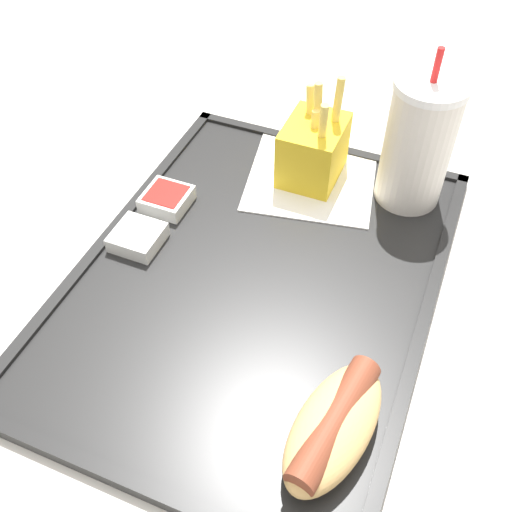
% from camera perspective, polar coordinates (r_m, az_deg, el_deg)
% --- Properties ---
extents(dining_table, '(1.18, 1.01, 0.73)m').
position_cam_1_polar(dining_table, '(0.93, -0.32, -16.35)').
color(dining_table, beige).
rests_on(dining_table, ground_plane).
extents(food_tray, '(0.47, 0.35, 0.01)m').
position_cam_1_polar(food_tray, '(0.60, 0.00, -2.24)').
color(food_tray, black).
rests_on(food_tray, dining_table).
extents(paper_napkin, '(0.19, 0.17, 0.00)m').
position_cam_1_polar(paper_napkin, '(0.72, 5.45, 8.03)').
color(paper_napkin, white).
rests_on(paper_napkin, food_tray).
extents(soda_cup, '(0.08, 0.08, 0.18)m').
position_cam_1_polar(soda_cup, '(0.66, 15.21, 10.36)').
color(soda_cup, silver).
rests_on(soda_cup, food_tray).
extents(hot_dog_far, '(0.13, 0.08, 0.04)m').
position_cam_1_polar(hot_dog_far, '(0.49, 7.44, -15.74)').
color(hot_dog_far, tan).
rests_on(hot_dog_far, food_tray).
extents(fries_carton, '(0.08, 0.06, 0.12)m').
position_cam_1_polar(fries_carton, '(0.69, 5.50, 10.11)').
color(fries_carton, gold).
rests_on(fries_carton, food_tray).
extents(sauce_cup_mayo, '(0.05, 0.05, 0.02)m').
position_cam_1_polar(sauce_cup_mayo, '(0.63, -11.21, 1.81)').
color(sauce_cup_mayo, silver).
rests_on(sauce_cup_mayo, food_tray).
extents(sauce_cup_ketchup, '(0.05, 0.05, 0.02)m').
position_cam_1_polar(sauce_cup_ketchup, '(0.67, -8.50, 5.43)').
color(sauce_cup_ketchup, silver).
rests_on(sauce_cup_ketchup, food_tray).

